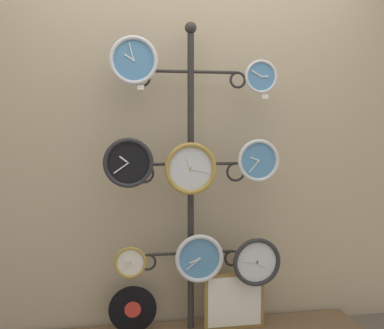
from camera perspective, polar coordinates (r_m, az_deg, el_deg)
shop_wall at (r=2.97m, az=-0.66°, el=5.58°), size 4.40×0.04×2.80m
display_stand at (r=2.89m, az=-0.16°, el=-8.50°), size 0.71×0.40×2.00m
clock_top_left at (r=2.73m, az=-7.42°, el=12.99°), size 0.29×0.04×0.29m
clock_top_right at (r=2.83m, az=8.74°, el=10.97°), size 0.21×0.04×0.21m
clock_middle_left at (r=2.67m, az=-8.08°, el=0.22°), size 0.30×0.04×0.30m
clock_middle_center at (r=2.72m, az=-0.18°, el=-0.53°), size 0.32×0.04×0.32m
clock_middle_right at (r=2.83m, az=8.43°, el=0.50°), size 0.27×0.04×0.27m
clock_bottom_left at (r=2.82m, az=-7.85°, el=-12.20°), size 0.20×0.04×0.20m
clock_bottom_center at (r=2.86m, az=0.92°, el=-11.83°), size 0.31×0.04×0.31m
clock_bottom_right at (r=2.92m, az=8.21°, el=-12.15°), size 0.31×0.04×0.31m
vinyl_record at (r=2.99m, az=-7.54°, el=-17.78°), size 0.30×0.01×0.30m
picture_frame at (r=3.02m, az=5.39°, el=-16.89°), size 0.39×0.02×0.37m
price_tag_upper at (r=2.71m, az=-6.55°, el=9.72°), size 0.04×0.00×0.03m
price_tag_mid at (r=2.82m, az=9.27°, el=8.54°), size 0.04×0.00×0.03m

